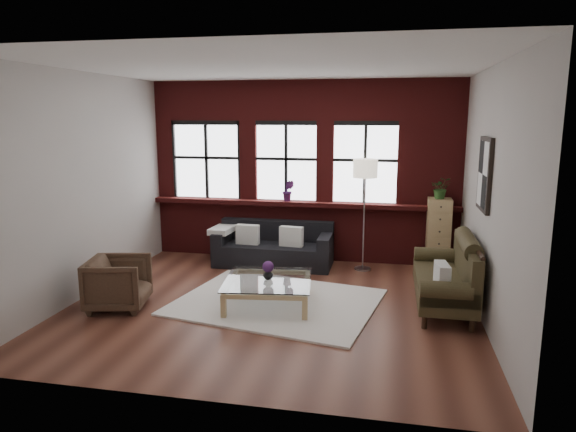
% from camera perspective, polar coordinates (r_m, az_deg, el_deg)
% --- Properties ---
extents(floor, '(5.50, 5.50, 0.00)m').
position_cam_1_polar(floor, '(7.23, -1.74, -9.86)').
color(floor, '#562B1F').
rests_on(floor, ground).
extents(ceiling, '(5.50, 5.50, 0.00)m').
position_cam_1_polar(ceiling, '(6.78, -1.90, 16.30)').
color(ceiling, white).
rests_on(ceiling, ground).
extents(wall_back, '(5.50, 0.00, 5.50)m').
position_cam_1_polar(wall_back, '(9.26, 1.71, 4.97)').
color(wall_back, '#B8B3AB').
rests_on(wall_back, ground).
extents(wall_front, '(5.50, 0.00, 5.50)m').
position_cam_1_polar(wall_front, '(4.46, -9.10, -1.75)').
color(wall_front, '#B8B3AB').
rests_on(wall_front, ground).
extents(wall_left, '(0.00, 5.00, 5.00)m').
position_cam_1_polar(wall_left, '(7.91, -21.64, 3.16)').
color(wall_left, '#B8B3AB').
rests_on(wall_left, ground).
extents(wall_right, '(0.00, 5.00, 5.00)m').
position_cam_1_polar(wall_right, '(6.76, 21.55, 1.95)').
color(wall_right, '#B8B3AB').
rests_on(wall_right, ground).
extents(brick_backwall, '(5.50, 0.12, 3.20)m').
position_cam_1_polar(brick_backwall, '(9.20, 1.64, 4.93)').
color(brick_backwall, '#5D1616').
rests_on(brick_backwall, floor).
extents(sill_ledge, '(5.50, 0.30, 0.08)m').
position_cam_1_polar(sill_ledge, '(9.19, 1.53, 1.40)').
color(sill_ledge, '#5D1616').
rests_on(sill_ledge, brick_backwall).
extents(window_left, '(1.38, 0.10, 1.50)m').
position_cam_1_polar(window_left, '(9.66, -8.99, 5.99)').
color(window_left, black).
rests_on(window_left, brick_backwall).
extents(window_mid, '(1.38, 0.10, 1.50)m').
position_cam_1_polar(window_mid, '(9.25, -0.18, 5.90)').
color(window_mid, black).
rests_on(window_mid, brick_backwall).
extents(window_right, '(1.38, 0.10, 1.50)m').
position_cam_1_polar(window_right, '(9.08, 8.55, 5.68)').
color(window_right, black).
rests_on(window_right, brick_backwall).
extents(wall_poster, '(0.05, 0.74, 0.94)m').
position_cam_1_polar(wall_poster, '(7.02, 21.03, 4.35)').
color(wall_poster, black).
rests_on(wall_poster, wall_right).
extents(shag_rug, '(3.04, 2.58, 0.03)m').
position_cam_1_polar(shag_rug, '(7.30, -1.25, -9.52)').
color(shag_rug, white).
rests_on(shag_rug, floor).
extents(dark_sofa, '(2.03, 0.82, 0.74)m').
position_cam_1_polar(dark_sofa, '(8.98, -1.63, -3.22)').
color(dark_sofa, black).
rests_on(dark_sofa, floor).
extents(pillow_a, '(0.41, 0.16, 0.34)m').
position_cam_1_polar(pillow_a, '(8.94, -4.50, -2.06)').
color(pillow_a, silver).
rests_on(pillow_a, dark_sofa).
extents(pillow_b, '(0.41, 0.19, 0.34)m').
position_cam_1_polar(pillow_b, '(8.77, 0.38, -2.29)').
color(pillow_b, silver).
rests_on(pillow_b, dark_sofa).
extents(vintage_settee, '(0.82, 1.85, 0.99)m').
position_cam_1_polar(vintage_settee, '(7.32, 16.91, -5.99)').
color(vintage_settee, '#372F19').
rests_on(vintage_settee, floor).
extents(pillow_settee, '(0.18, 0.39, 0.34)m').
position_cam_1_polar(pillow_settee, '(6.74, 16.73, -6.49)').
color(pillow_settee, silver).
rests_on(pillow_settee, vintage_settee).
extents(armchair, '(0.92, 0.90, 0.70)m').
position_cam_1_polar(armchair, '(7.38, -18.32, -7.09)').
color(armchair, '#402D20').
rests_on(armchair, floor).
extents(coffee_table, '(1.31, 1.31, 0.39)m').
position_cam_1_polar(coffee_table, '(7.15, -2.20, -8.50)').
color(coffee_table, tan).
rests_on(coffee_table, shag_rug).
extents(vase, '(0.15, 0.15, 0.15)m').
position_cam_1_polar(vase, '(7.07, -2.22, -6.47)').
color(vase, '#B2B2B2').
rests_on(vase, coffee_table).
extents(flowers, '(0.16, 0.16, 0.16)m').
position_cam_1_polar(flowers, '(7.04, -2.23, -5.66)').
color(flowers, '#4A1E58').
rests_on(flowers, vase).
extents(drawer_chest, '(0.38, 0.38, 1.23)m').
position_cam_1_polar(drawer_chest, '(8.98, 16.34, -2.03)').
color(drawer_chest, tan).
rests_on(drawer_chest, floor).
extents(potted_plant_top, '(0.33, 0.29, 0.36)m').
position_cam_1_polar(potted_plant_top, '(8.84, 16.62, 3.00)').
color(potted_plant_top, '#2D5923').
rests_on(potted_plant_top, drawer_chest).
extents(floor_lamp, '(0.40, 0.40, 2.03)m').
position_cam_1_polar(floor_lamp, '(8.67, 8.46, 0.55)').
color(floor_lamp, '#A5A5A8').
rests_on(floor_lamp, floor).
extents(sill_plant, '(0.22, 0.19, 0.38)m').
position_cam_1_polar(sill_plant, '(9.17, 0.03, 2.84)').
color(sill_plant, '#4A1E58').
rests_on(sill_plant, sill_ledge).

